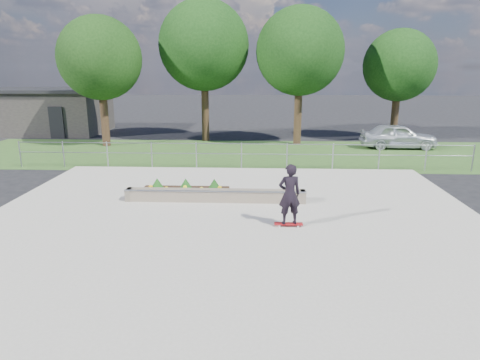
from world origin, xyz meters
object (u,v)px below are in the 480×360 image
Objects in this scene: skateboarder at (289,195)px; grind_ledge at (215,195)px; parked_car at (398,136)px; planter_bed at (185,192)px.

grind_ledge is at bearing 136.06° from skateboarder.
parked_car is (9.17, 10.33, 0.43)m from grind_ledge.
planter_bed is 0.74× the size of parked_car.
parked_car is (6.88, 12.54, -0.30)m from skateboarder.
parked_car reaches higher than grind_ledge.
grind_ledge is 3.27m from skateboarder.
planter_bed reaches higher than grind_ledge.
grind_ledge is 3.34× the size of skateboarder.
skateboarder is 14.31m from parked_car.
skateboarder is at bearing 152.50° from parked_car.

